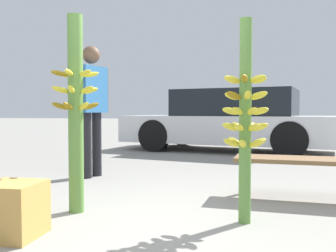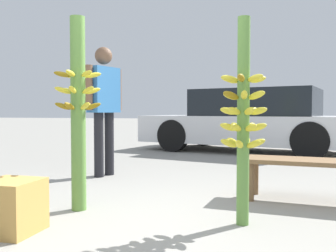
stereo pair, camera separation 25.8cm
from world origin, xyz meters
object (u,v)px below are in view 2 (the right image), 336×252
at_px(market_bench, 310,166).
at_px(parked_car, 250,121).
at_px(banana_stalk_left, 78,111).
at_px(vendor_person, 104,100).
at_px(banana_stalk_center, 243,117).
at_px(produce_crate, 11,206).

bearing_deg(market_bench, parked_car, 105.71).
relative_size(banana_stalk_left, vendor_person, 0.98).
distance_m(banana_stalk_left, vendor_person, 1.71).
bearing_deg(banana_stalk_center, banana_stalk_left, 177.84).
relative_size(vendor_person, produce_crate, 4.56).
height_order(banana_stalk_left, banana_stalk_center, banana_stalk_left).
distance_m(vendor_person, market_bench, 2.68).
xyz_separation_m(banana_stalk_center, produce_crate, (-1.55, -0.62, -0.62)).
xyz_separation_m(banana_stalk_left, vendor_person, (-0.52, 1.62, 0.15)).
xyz_separation_m(banana_stalk_center, parked_car, (-0.21, 5.27, -0.17)).
xyz_separation_m(banana_stalk_left, parked_car, (1.18, 5.21, -0.22)).
distance_m(vendor_person, produce_crate, 2.47).
height_order(banana_stalk_left, parked_car, banana_stalk_left).
bearing_deg(parked_car, vendor_person, 168.28).
bearing_deg(vendor_person, banana_stalk_center, 66.90).
distance_m(vendor_person, parked_car, 3.99).
bearing_deg(vendor_person, market_bench, 90.06).
relative_size(banana_stalk_left, produce_crate, 4.47).
distance_m(parked_car, produce_crate, 6.06).
bearing_deg(parked_car, market_bench, -156.47).
bearing_deg(market_bench, produce_crate, -138.83).
xyz_separation_m(banana_stalk_left, banana_stalk_center, (1.39, -0.05, -0.05)).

